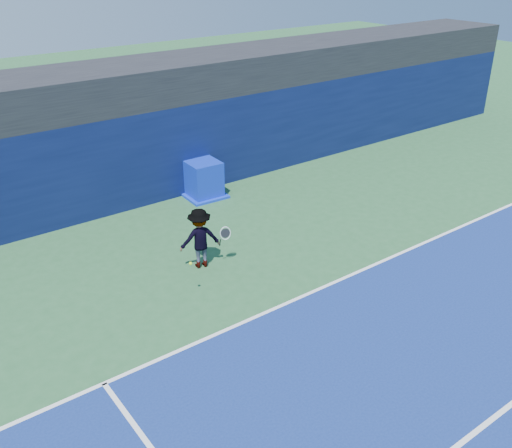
% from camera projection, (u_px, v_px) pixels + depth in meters
% --- Properties ---
extents(ground, '(80.00, 80.00, 0.00)m').
position_uv_depth(ground, '(398.00, 364.00, 11.49)').
color(ground, '#285A31').
rests_on(ground, ground).
extents(baseline, '(24.00, 0.10, 0.01)m').
position_uv_depth(baseline, '(301.00, 297.00, 13.64)').
color(baseline, white).
rests_on(baseline, ground).
extents(service_line, '(24.00, 0.10, 0.01)m').
position_uv_depth(service_line, '(486.00, 424.00, 10.05)').
color(service_line, white).
rests_on(service_line, ground).
extents(stadium_band, '(36.00, 3.00, 1.20)m').
position_uv_depth(stadium_band, '(131.00, 83.00, 18.16)').
color(stadium_band, black).
rests_on(stadium_band, back_wall_assembly).
extents(back_wall_assembly, '(36.00, 1.03, 3.00)m').
position_uv_depth(back_wall_assembly, '(151.00, 154.00, 18.37)').
color(back_wall_assembly, '#0B133C').
rests_on(back_wall_assembly, ground).
extents(equipment_cart, '(1.33, 1.33, 1.22)m').
position_uv_depth(equipment_cart, '(204.00, 181.00, 18.84)').
color(equipment_cart, '#0C24B3').
rests_on(equipment_cart, ground).
extents(tennis_player, '(1.33, 0.86, 1.63)m').
position_uv_depth(tennis_player, '(200.00, 238.00, 14.62)').
color(tennis_player, silver).
rests_on(tennis_player, ground).
extents(tennis_ball, '(0.08, 0.08, 0.08)m').
position_uv_depth(tennis_ball, '(191.00, 263.00, 13.29)').
color(tennis_ball, '#C0F01A').
rests_on(tennis_ball, ground).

